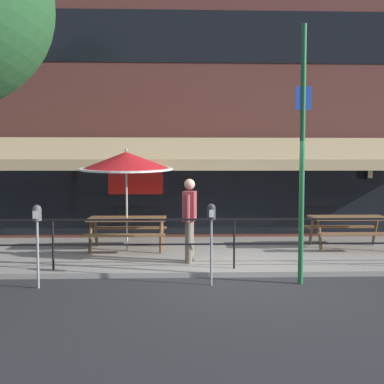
{
  "coord_description": "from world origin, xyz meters",
  "views": [
    {
      "loc": [
        -1.06,
        -7.8,
        2.06
      ],
      "look_at": [
        -0.77,
        1.6,
        1.5
      ],
      "focal_mm": 40.0,
      "sensor_mm": 36.0,
      "label": 1
    }
  ],
  "objects": [
    {
      "name": "ground_plane",
      "position": [
        0.0,
        0.0,
        0.0
      ],
      "size": [
        120.0,
        120.0,
        0.0
      ],
      "primitive_type": "plane",
      "color": "#2D2D30"
    },
    {
      "name": "patio_railing",
      "position": [
        0.0,
        0.3,
        0.8
      ],
      "size": [
        13.84,
        0.04,
        0.97
      ],
      "color": "black",
      "rests_on": "patio_deck"
    },
    {
      "name": "restaurant_building",
      "position": [
        0.0,
        4.23,
        3.95
      ],
      "size": [
        15.0,
        1.6,
        7.96
      ],
      "color": "brown",
      "rests_on": "ground"
    },
    {
      "name": "street_sign_pole",
      "position": [
        1.07,
        -0.45,
        2.3
      ],
      "size": [
        0.28,
        0.09,
        4.48
      ],
      "color": "#1E6033",
      "rests_on": "ground"
    },
    {
      "name": "patio_umbrella_left",
      "position": [
        -2.27,
        2.11,
        2.18
      ],
      "size": [
        2.14,
        2.14,
        2.38
      ],
      "color": "#B7B2A8",
      "rests_on": "patio_deck"
    },
    {
      "name": "picnic_table_centre",
      "position": [
        3.0,
        2.25,
        0.71
      ],
      "size": [
        1.8,
        1.42,
        0.76
      ],
      "color": "brown",
      "rests_on": "patio_deck"
    },
    {
      "name": "pedestrian_walking",
      "position": [
        -0.85,
        0.87,
        1.06
      ],
      "size": [
        0.31,
        0.61,
        1.71
      ],
      "color": "#665B4C",
      "rests_on": "patio_deck"
    },
    {
      "name": "patio_deck",
      "position": [
        0.0,
        2.0,
        0.05
      ],
      "size": [
        15.0,
        4.0,
        0.1
      ],
      "primitive_type": "cube",
      "color": "#9E998E",
      "rests_on": "ground"
    },
    {
      "name": "parking_meter_far",
      "position": [
        -0.5,
        -0.5,
        1.15
      ],
      "size": [
        0.15,
        0.16,
        1.42
      ],
      "color": "gray",
      "rests_on": "ground"
    },
    {
      "name": "picnic_table_left",
      "position": [
        -2.27,
        2.21,
        0.71
      ],
      "size": [
        1.8,
        1.42,
        0.76
      ],
      "color": "brown",
      "rests_on": "patio_deck"
    },
    {
      "name": "parking_meter_near",
      "position": [
        -3.45,
        -0.59,
        1.15
      ],
      "size": [
        0.15,
        0.16,
        1.42
      ],
      "color": "gray",
      "rests_on": "ground"
    }
  ]
}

